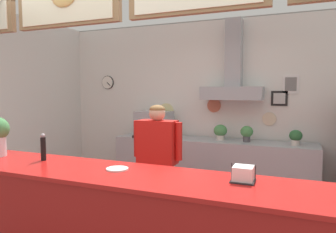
{
  "coord_description": "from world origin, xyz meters",
  "views": [
    {
      "loc": [
        1.23,
        -2.43,
        1.69
      ],
      "look_at": [
        -0.08,
        0.75,
        1.41
      ],
      "focal_mm": 33.3,
      "sensor_mm": 36.0,
      "label": 1
    }
  ],
  "objects_px": {
    "espresso_machine": "(154,124)",
    "condiment_plate": "(117,169)",
    "potted_rosemary": "(247,133)",
    "potted_thyme": "(296,137)",
    "potted_basil": "(220,131)",
    "napkin_holder": "(243,174)",
    "pepper_grinder": "(43,147)",
    "shop_worker": "(157,166)"
  },
  "relations": [
    {
      "from": "potted_rosemary",
      "to": "napkin_holder",
      "type": "bearing_deg",
      "value": -82.21
    },
    {
      "from": "potted_basil",
      "to": "napkin_holder",
      "type": "bearing_deg",
      "value": -73.88
    },
    {
      "from": "potted_thyme",
      "to": "pepper_grinder",
      "type": "bearing_deg",
      "value": -128.44
    },
    {
      "from": "shop_worker",
      "to": "napkin_holder",
      "type": "xyz_separation_m",
      "value": [
        1.16,
        -1.17,
        0.32
      ]
    },
    {
      "from": "espresso_machine",
      "to": "potted_basil",
      "type": "bearing_deg",
      "value": 2.99
    },
    {
      "from": "potted_basil",
      "to": "pepper_grinder",
      "type": "height_order",
      "value": "pepper_grinder"
    },
    {
      "from": "potted_basil",
      "to": "condiment_plate",
      "type": "distance_m",
      "value": 2.65
    },
    {
      "from": "potted_rosemary",
      "to": "condiment_plate",
      "type": "relative_size",
      "value": 1.38
    },
    {
      "from": "potted_rosemary",
      "to": "pepper_grinder",
      "type": "distance_m",
      "value": 2.92
    },
    {
      "from": "potted_thyme",
      "to": "napkin_holder",
      "type": "height_order",
      "value": "napkin_holder"
    },
    {
      "from": "napkin_holder",
      "to": "shop_worker",
      "type": "bearing_deg",
      "value": 134.8
    },
    {
      "from": "condiment_plate",
      "to": "pepper_grinder",
      "type": "bearing_deg",
      "value": 177.78
    },
    {
      "from": "potted_thyme",
      "to": "pepper_grinder",
      "type": "xyz_separation_m",
      "value": [
        -2.02,
        -2.55,
        0.15
      ]
    },
    {
      "from": "potted_thyme",
      "to": "pepper_grinder",
      "type": "distance_m",
      "value": 3.26
    },
    {
      "from": "potted_thyme",
      "to": "potted_rosemary",
      "type": "xyz_separation_m",
      "value": [
        -0.67,
        0.04,
        0.02
      ]
    },
    {
      "from": "potted_rosemary",
      "to": "condiment_plate",
      "type": "bearing_deg",
      "value": -102.79
    },
    {
      "from": "espresso_machine",
      "to": "condiment_plate",
      "type": "bearing_deg",
      "value": -70.78
    },
    {
      "from": "napkin_holder",
      "to": "espresso_machine",
      "type": "bearing_deg",
      "value": 126.06
    },
    {
      "from": "condiment_plate",
      "to": "espresso_machine",
      "type": "bearing_deg",
      "value": 109.22
    },
    {
      "from": "espresso_machine",
      "to": "condiment_plate",
      "type": "xyz_separation_m",
      "value": [
        0.9,
        -2.59,
        -0.05
      ]
    },
    {
      "from": "potted_thyme",
      "to": "napkin_holder",
      "type": "relative_size",
      "value": 1.32
    },
    {
      "from": "potted_rosemary",
      "to": "condiment_plate",
      "type": "height_order",
      "value": "potted_rosemary"
    },
    {
      "from": "condiment_plate",
      "to": "potted_rosemary",
      "type": "bearing_deg",
      "value": 77.21
    },
    {
      "from": "pepper_grinder",
      "to": "potted_thyme",
      "type": "bearing_deg",
      "value": 51.56
    },
    {
      "from": "espresso_machine",
      "to": "potted_thyme",
      "type": "height_order",
      "value": "espresso_machine"
    },
    {
      "from": "espresso_machine",
      "to": "condiment_plate",
      "type": "relative_size",
      "value": 3.27
    },
    {
      "from": "shop_worker",
      "to": "potted_thyme",
      "type": "bearing_deg",
      "value": -136.7
    },
    {
      "from": "espresso_machine",
      "to": "potted_rosemary",
      "type": "relative_size",
      "value": 2.37
    },
    {
      "from": "condiment_plate",
      "to": "napkin_holder",
      "type": "bearing_deg",
      "value": 3.05
    },
    {
      "from": "espresso_machine",
      "to": "pepper_grinder",
      "type": "bearing_deg",
      "value": -86.89
    },
    {
      "from": "potted_rosemary",
      "to": "potted_basil",
      "type": "relative_size",
      "value": 1.0
    },
    {
      "from": "potted_rosemary",
      "to": "shop_worker",
      "type": "bearing_deg",
      "value": -120.1
    },
    {
      "from": "napkin_holder",
      "to": "potted_thyme",
      "type": "bearing_deg",
      "value": 82.86
    },
    {
      "from": "potted_basil",
      "to": "potted_thyme",
      "type": "bearing_deg",
      "value": -3.44
    },
    {
      "from": "potted_thyme",
      "to": "potted_basil",
      "type": "distance_m",
      "value": 1.07
    },
    {
      "from": "potted_rosemary",
      "to": "potted_basil",
      "type": "bearing_deg",
      "value": 176.0
    },
    {
      "from": "espresso_machine",
      "to": "napkin_holder",
      "type": "xyz_separation_m",
      "value": [
        1.85,
        -2.54,
        -0.01
      ]
    },
    {
      "from": "potted_rosemary",
      "to": "pepper_grinder",
      "type": "height_order",
      "value": "pepper_grinder"
    },
    {
      "from": "pepper_grinder",
      "to": "napkin_holder",
      "type": "height_order",
      "value": "pepper_grinder"
    },
    {
      "from": "shop_worker",
      "to": "potted_thyme",
      "type": "distance_m",
      "value": 2.02
    },
    {
      "from": "shop_worker",
      "to": "pepper_grinder",
      "type": "distance_m",
      "value": 1.37
    },
    {
      "from": "shop_worker",
      "to": "potted_rosemary",
      "type": "relative_size",
      "value": 6.49
    }
  ]
}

